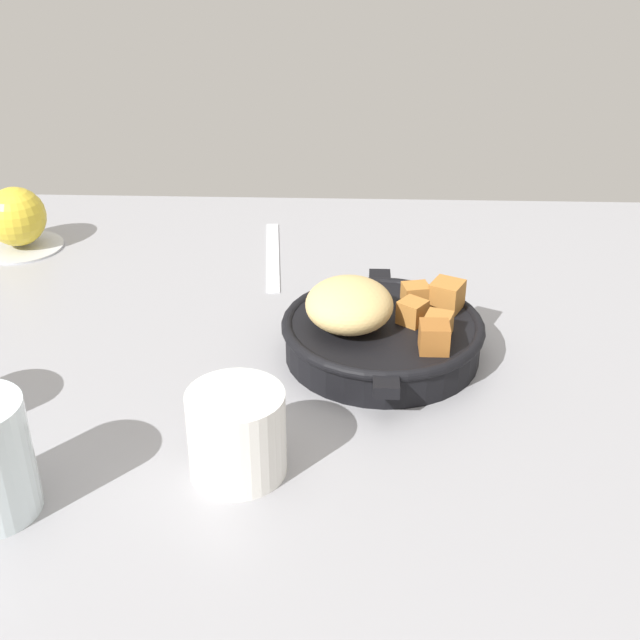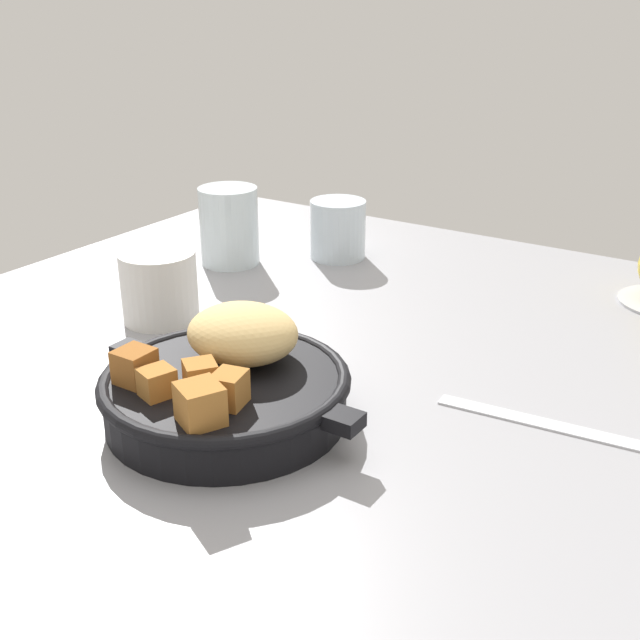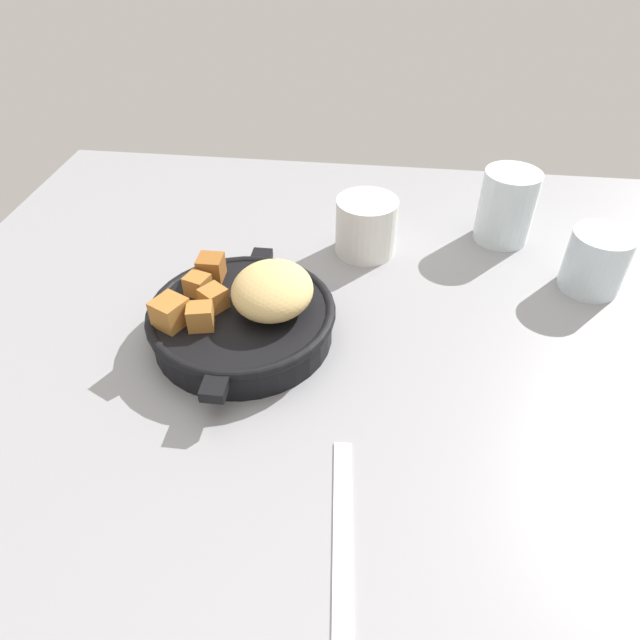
{
  "view_description": "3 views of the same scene",
  "coord_description": "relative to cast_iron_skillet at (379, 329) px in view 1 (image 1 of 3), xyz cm",
  "views": [
    {
      "loc": [
        -74.11,
        -6.03,
        44.54
      ],
      "look_at": [
        1.13,
        -3.2,
        3.39
      ],
      "focal_mm": 46.66,
      "sensor_mm": 36.0,
      "label": 1
    },
    {
      "loc": [
        37.62,
        -53.32,
        33.37
      ],
      "look_at": [
        1.2,
        2.8,
        4.68
      ],
      "focal_mm": 44.08,
      "sensor_mm": 36.0,
      "label": 2
    },
    {
      "loc": [
        46.87,
        4.77,
        43.01
      ],
      "look_at": [
        3.09,
        -0.59,
        5.85
      ],
      "focal_mm": 32.03,
      "sensor_mm": 36.0,
      "label": 3
    }
  ],
  "objects": [
    {
      "name": "ceramic_mug_white",
      "position": [
        -19.28,
        12.12,
        0.73
      ],
      "size": [
        8.1,
        8.1,
        7.61
      ],
      "primitive_type": "cylinder",
      "color": "silver",
      "rests_on": "ground_plane"
    },
    {
      "name": "ground_plane",
      "position": [
        -0.05,
        9.27,
        -4.27
      ],
      "size": [
        92.28,
        101.45,
        2.4
      ],
      "primitive_type": "cube",
      "color": "gray"
    },
    {
      "name": "cast_iron_skillet",
      "position": [
        0.0,
        0.0,
        0.0
      ],
      "size": [
        24.99,
        20.73,
        8.6
      ],
      "color": "black",
      "rests_on": "ground_plane"
    },
    {
      "name": "butter_knife",
      "position": [
        24.34,
        13.11,
        -2.89
      ],
      "size": [
        21.47,
        3.56,
        0.36
      ],
      "primitive_type": "cube",
      "rotation": [
        0.0,
        0.0,
        0.09
      ],
      "color": "silver",
      "rests_on": "ground_plane"
    },
    {
      "name": "saucer_plate",
      "position": [
        25.76,
        46.72,
        -2.77
      ],
      "size": [
        10.92,
        10.92,
        0.6
      ],
      "primitive_type": "cylinder",
      "color": "#B7BABF",
      "rests_on": "ground_plane"
    },
    {
      "name": "red_apple",
      "position": [
        25.76,
        46.72,
        1.38
      ],
      "size": [
        7.72,
        7.72,
        7.72
      ],
      "primitive_type": "sphere",
      "color": "gold",
      "rests_on": "saucer_plate"
    }
  ]
}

